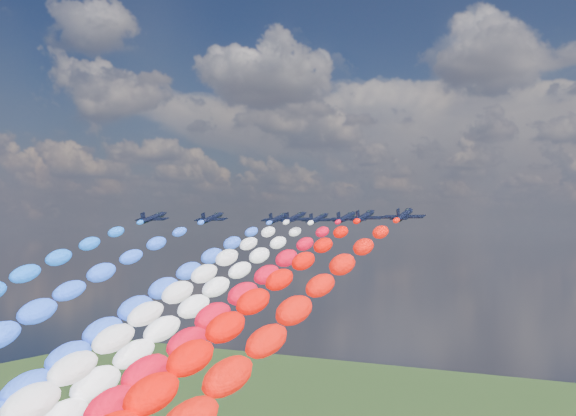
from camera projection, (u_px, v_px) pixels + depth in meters
The scene contains 15 objects.
jet_0 at pixel (153, 218), 160.40m from camera, with size 7.87×10.55×2.32m, color black, non-canonical shape.
jet_1 at pixel (212, 218), 163.82m from camera, with size 7.87×10.55×2.32m, color black, non-canonical shape.
trail_1 at pixel (17, 337), 114.74m from camera, with size 5.81×107.51×44.16m, color blue, non-canonical shape.
jet_2 at pixel (278, 218), 169.21m from camera, with size 7.87×10.55×2.32m, color black, non-canonical shape.
trail_2 at pixel (119, 332), 120.12m from camera, with size 5.81×107.51×44.16m, color blue, non-canonical shape.
jet_3 at pixel (295, 218), 160.39m from camera, with size 7.87×10.55×2.32m, color black, non-canonical shape.
trail_3 at pixel (131, 340), 111.31m from camera, with size 5.81×107.51×44.16m, color white, non-canonical shape.
jet_4 at pixel (319, 218), 171.66m from camera, with size 7.87×10.55×2.32m, color black, non-canonical shape.
trail_4 at pixel (179, 330), 122.58m from camera, with size 5.81×107.51×44.16m, color white, non-canonical shape.
jet_5 at pixel (346, 217), 157.49m from camera, with size 7.87×10.55×2.32m, color black, non-canonical shape.
trail_5 at pixel (200, 343), 108.41m from camera, with size 5.81×107.51×44.16m, color red, non-canonical shape.
jet_6 at pixel (365, 216), 144.46m from camera, with size 7.87×10.55×2.32m, color black, non-canonical shape.
trail_6 at pixel (209, 359), 95.38m from camera, with size 5.81×107.51×44.16m, color #F10902, non-canonical shape.
jet_7 at pixel (404, 215), 132.33m from camera, with size 7.87×10.55×2.32m, color black, non-canonical shape.
trail_7 at pixel (249, 377), 83.24m from camera, with size 5.81×107.51×44.16m, color #EF0F06, non-canonical shape.
Camera 1 is at (74.07, -131.83, 106.14)m, focal length 44.17 mm.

